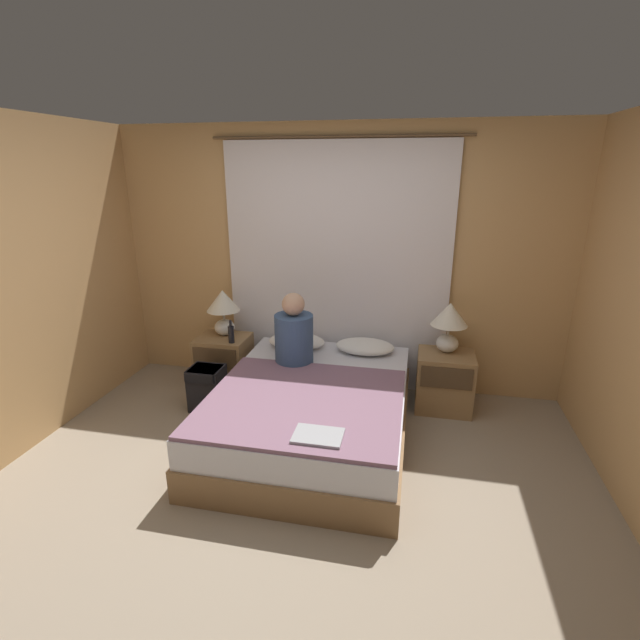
% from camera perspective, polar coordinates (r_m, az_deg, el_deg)
% --- Properties ---
extents(ground_plane, '(16.00, 16.00, 0.00)m').
position_cam_1_polar(ground_plane, '(3.36, -3.89, -20.72)').
color(ground_plane, gray).
extents(wall_back, '(4.39, 0.06, 2.50)m').
position_cam_1_polar(wall_back, '(4.48, 2.14, 7.26)').
color(wall_back, tan).
rests_on(wall_back, ground_plane).
extents(curtain_panel, '(2.33, 0.02, 2.38)m').
position_cam_1_polar(curtain_panel, '(4.44, 1.99, 6.27)').
color(curtain_panel, white).
rests_on(curtain_panel, ground_plane).
extents(bed, '(1.49, 1.97, 0.46)m').
position_cam_1_polar(bed, '(3.82, -0.93, -11.20)').
color(bed, olive).
rests_on(bed, ground_plane).
extents(nightstand_left, '(0.49, 0.42, 0.53)m').
position_cam_1_polar(nightstand_left, '(4.72, -11.72, -5.07)').
color(nightstand_left, '#937047').
rests_on(nightstand_left, ground_plane).
extents(nightstand_right, '(0.49, 0.42, 0.53)m').
position_cam_1_polar(nightstand_right, '(4.37, 15.05, -7.30)').
color(nightstand_right, '#937047').
rests_on(nightstand_right, ground_plane).
extents(lamp_left, '(0.32, 0.32, 0.45)m').
position_cam_1_polar(lamp_left, '(4.59, -11.82, 1.64)').
color(lamp_left, silver).
rests_on(lamp_left, nightstand_left).
extents(lamp_right, '(0.32, 0.32, 0.45)m').
position_cam_1_polar(lamp_right, '(4.23, 15.63, -0.08)').
color(lamp_right, silver).
rests_on(lamp_right, nightstand_right).
extents(pillow_left, '(0.54, 0.35, 0.12)m').
position_cam_1_polar(pillow_left, '(4.44, -2.88, -2.62)').
color(pillow_left, white).
rests_on(pillow_left, bed).
extents(pillow_right, '(0.54, 0.35, 0.12)m').
position_cam_1_polar(pillow_right, '(4.33, 5.55, -3.25)').
color(pillow_right, white).
rests_on(pillow_right, bed).
extents(blanket_on_bed, '(1.43, 1.32, 0.03)m').
position_cam_1_polar(blanket_on_bed, '(3.44, -2.06, -9.96)').
color(blanket_on_bed, slate).
rests_on(blanket_on_bed, bed).
extents(person_left_in_bed, '(0.33, 0.33, 0.64)m').
position_cam_1_polar(person_left_in_bed, '(4.01, -3.23, -1.86)').
color(person_left_in_bed, '#38517A').
rests_on(person_left_in_bed, bed).
extents(beer_bottle_on_left_stand, '(0.06, 0.06, 0.22)m').
position_cam_1_polar(beer_bottle_on_left_stand, '(4.43, -10.88, -1.68)').
color(beer_bottle_on_left_stand, black).
rests_on(beer_bottle_on_left_stand, nightstand_left).
extents(laptop_on_bed, '(0.31, 0.22, 0.02)m').
position_cam_1_polar(laptop_on_bed, '(3.00, -0.24, -14.05)').
color(laptop_on_bed, '#9EA0A5').
rests_on(laptop_on_bed, blanket_on_bed).
extents(backpack_on_floor, '(0.30, 0.28, 0.41)m').
position_cam_1_polar(backpack_on_floor, '(4.35, -13.73, -7.88)').
color(backpack_on_floor, black).
rests_on(backpack_on_floor, ground_plane).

